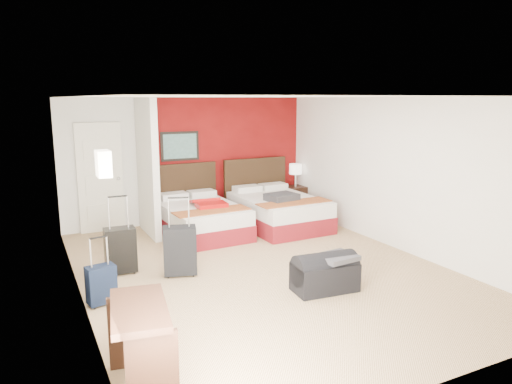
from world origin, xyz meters
TOP-DOWN VIEW (x-y plane):
  - ground at (0.00, 0.00)m, footprint 6.50×6.50m
  - room_walls at (-1.40, 1.42)m, footprint 5.02×6.52m
  - red_accent_panel at (0.75, 3.23)m, footprint 3.50×0.04m
  - partition_wall at (-1.00, 2.61)m, footprint 0.12×1.20m
  - entry_door at (-1.75, 3.20)m, footprint 0.82×0.06m
  - bed_left at (-0.16, 2.14)m, footprint 1.40×1.93m
  - bed_right at (1.39, 2.00)m, footprint 1.43×2.01m
  - red_suitcase_open at (-0.06, 2.04)m, footprint 0.58×0.76m
  - jacket_bundle at (1.29, 1.70)m, footprint 0.61×0.52m
  - nightstand at (2.30, 2.89)m, footprint 0.42×0.42m
  - table_lamp at (2.30, 2.89)m, footprint 0.30×0.30m
  - suitcase_black at (-1.88, 0.77)m, footprint 0.44×0.28m
  - suitcase_charcoal at (-1.14, 0.33)m, footprint 0.52×0.40m
  - suitcase_navy at (-2.30, -0.21)m, footprint 0.37×0.26m
  - duffel_bag at (0.39, -1.06)m, footprint 0.86×0.51m
  - jacket_draped at (0.54, -1.11)m, footprint 0.51×0.45m
  - desk at (-2.26, -2.15)m, footprint 0.60×0.98m

SIDE VIEW (x-z plane):
  - ground at x=0.00m, z-range 0.00..0.00m
  - duffel_bag at x=0.39m, z-range 0.00..0.42m
  - suitcase_navy at x=-2.30m, z-range 0.00..0.46m
  - bed_left at x=-0.16m, z-range 0.00..0.56m
  - nightstand at x=2.30m, z-range 0.00..0.58m
  - bed_right at x=1.39m, z-range 0.00..0.59m
  - suitcase_black at x=-1.88m, z-range 0.00..0.64m
  - suitcase_charcoal at x=-1.14m, z-range 0.00..0.68m
  - desk at x=-2.26m, z-range 0.00..0.76m
  - jacket_draped at x=0.54m, z-range 0.42..0.48m
  - red_suitcase_open at x=-0.06m, z-range 0.56..0.65m
  - jacket_bundle at x=1.29m, z-range 0.59..0.72m
  - table_lamp at x=2.30m, z-range 0.58..1.08m
  - entry_door at x=-1.75m, z-range 0.00..2.05m
  - red_accent_panel at x=0.75m, z-range 0.00..2.50m
  - partition_wall at x=-1.00m, z-range 0.00..2.50m
  - room_walls at x=-1.40m, z-range 0.01..2.51m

